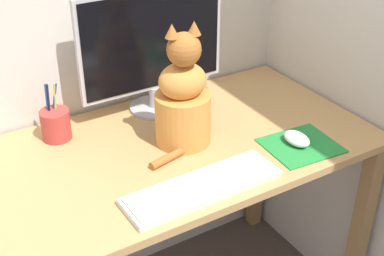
# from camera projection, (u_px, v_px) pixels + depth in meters

# --- Properties ---
(desk) EXTENTS (1.21, 0.66, 0.76)m
(desk) POSITION_uv_depth(u_px,v_px,m) (175.00, 175.00, 1.67)
(desk) COLOR tan
(desk) RESTS_ON ground_plane
(monitor) EXTENTS (0.50, 0.17, 0.41)m
(monitor) POSITION_uv_depth(u_px,v_px,m) (153.00, 47.00, 1.70)
(monitor) COLOR #B2B2B7
(monitor) RESTS_ON desk
(keyboard) EXTENTS (0.44, 0.14, 0.02)m
(keyboard) POSITION_uv_depth(u_px,v_px,m) (202.00, 186.00, 1.41)
(keyboard) COLOR silver
(keyboard) RESTS_ON desk
(mousepad_right) EXTENTS (0.22, 0.20, 0.00)m
(mousepad_right) POSITION_uv_depth(u_px,v_px,m) (301.00, 145.00, 1.61)
(mousepad_right) COLOR #238438
(mousepad_right) RESTS_ON desk
(computer_mouse_right) EXTENTS (0.06, 0.10, 0.03)m
(computer_mouse_right) POSITION_uv_depth(u_px,v_px,m) (297.00, 139.00, 1.61)
(computer_mouse_right) COLOR white
(computer_mouse_right) RESTS_ON mousepad_right
(cat) EXTENTS (0.25, 0.19, 0.38)m
(cat) POSITION_uv_depth(u_px,v_px,m) (183.00, 100.00, 1.56)
(cat) COLOR #D6893D
(cat) RESTS_ON desk
(pen_cup) EXTENTS (0.09, 0.09, 0.18)m
(pen_cup) POSITION_uv_depth(u_px,v_px,m) (56.00, 124.00, 1.62)
(pen_cup) COLOR #B23833
(pen_cup) RESTS_ON desk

